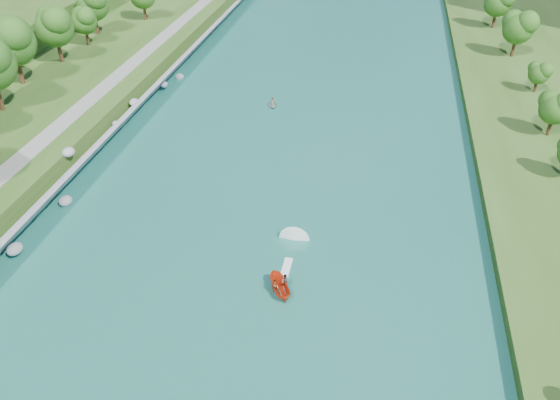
# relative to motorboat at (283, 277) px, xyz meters

# --- Properties ---
(ground) EXTENTS (260.00, 260.00, 0.00)m
(ground) POSITION_rel_motorboat_xyz_m (-5.31, -3.40, -0.78)
(ground) COLOR #2D5119
(ground) RESTS_ON ground
(river_water) EXTENTS (55.00, 240.00, 0.10)m
(river_water) POSITION_rel_motorboat_xyz_m (-5.31, 16.60, -0.73)
(river_water) COLOR #185D57
(river_water) RESTS_ON ground
(riprap_bank) EXTENTS (4.80, 236.00, 4.58)m
(riprap_bank) POSITION_rel_motorboat_xyz_m (-31.14, 15.94, 1.01)
(riprap_bank) COLOR slate
(riprap_bank) RESTS_ON ground
(riverside_path) EXTENTS (3.00, 200.00, 0.10)m
(riverside_path) POSITION_rel_motorboat_xyz_m (-37.81, 16.60, 2.77)
(riverside_path) COLOR gray
(riverside_path) RESTS_ON berm_west
(trees_east) EXTENTS (11.60, 141.80, 10.78)m
(trees_east) POSITION_rel_motorboat_xyz_m (31.82, 37.89, 5.34)
(trees_east) COLOR #194F15
(trees_east) RESTS_ON berm_east
(motorboat) EXTENTS (3.60, 18.97, 1.99)m
(motorboat) POSITION_rel_motorboat_xyz_m (0.00, 0.00, 0.00)
(motorboat) COLOR red
(motorboat) RESTS_ON river_water
(raft) EXTENTS (2.80, 3.33, 1.52)m
(raft) POSITION_rel_motorboat_xyz_m (-10.06, 42.72, -0.33)
(raft) COLOR gray
(raft) RESTS_ON river_water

